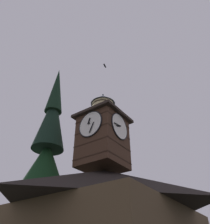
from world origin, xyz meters
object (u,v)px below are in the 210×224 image
at_px(clock_tower, 103,135).
at_px(pine_tree_behind, 44,173).
at_px(moon, 21,195).
at_px(flying_bird_high, 105,66).
at_px(building_main, 104,224).

xyz_separation_m(clock_tower, pine_tree_behind, (2.15, -4.61, -3.23)).
bearing_deg(pine_tree_behind, clock_tower, 115.05).
height_order(moon, flying_bird_high, flying_bird_high).
relative_size(building_main, pine_tree_behind, 0.64).
relative_size(pine_tree_behind, moon, 8.68).
height_order(building_main, flying_bird_high, flying_bird_high).
xyz_separation_m(moon, flying_bird_high, (14.10, 30.19, 5.95)).
xyz_separation_m(clock_tower, flying_bird_high, (0.47, 0.56, 7.79)).
bearing_deg(building_main, clock_tower, 7.94).
height_order(pine_tree_behind, flying_bird_high, pine_tree_behind).
bearing_deg(flying_bird_high, building_main, -142.98).
relative_size(clock_tower, flying_bird_high, 13.21).
bearing_deg(moon, clock_tower, 65.30).
bearing_deg(flying_bird_high, moon, -115.03).
bearing_deg(moon, pine_tree_behind, 57.76).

